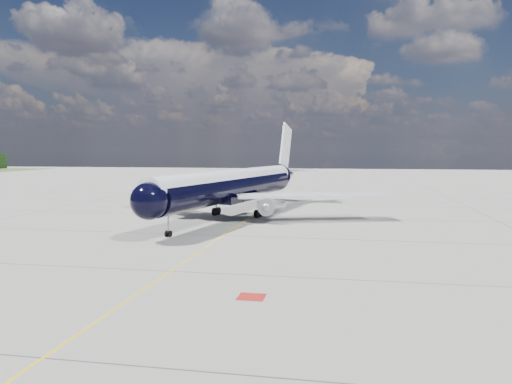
% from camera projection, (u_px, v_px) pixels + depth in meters
% --- Properties ---
extents(ground, '(320.00, 320.00, 0.00)m').
position_uv_depth(ground, '(259.00, 211.00, 69.53)').
color(ground, gray).
rests_on(ground, ground).
extents(taxiway_centerline, '(0.16, 160.00, 0.01)m').
position_uv_depth(taxiway_centerline, '(252.00, 216.00, 64.63)').
color(taxiway_centerline, yellow).
rests_on(taxiway_centerline, ground).
extents(red_marking, '(1.60, 1.60, 0.01)m').
position_uv_depth(red_marking, '(251.00, 297.00, 29.10)').
color(red_marking, maroon).
rests_on(red_marking, ground).
extents(main_airliner, '(36.50, 44.97, 13.08)m').
position_uv_depth(main_airliner, '(236.00, 185.00, 64.01)').
color(main_airliner, black).
rests_on(main_airliner, ground).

